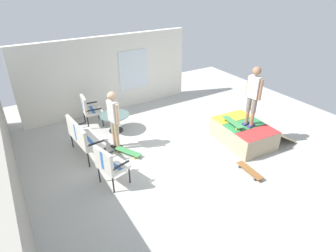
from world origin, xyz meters
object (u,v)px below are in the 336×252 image
Objects in this scene: person_skater at (253,93)px; skate_ramp at (244,133)px; patio_chair_by_wall at (109,163)px; patio_bench at (82,136)px; patio_chair_near_house at (88,108)px; skateboard_on_ramp at (233,122)px; patio_table at (115,119)px; skateboard_spare at (250,170)px; person_watching at (114,116)px; skateboard_by_bench at (128,152)px.

skate_ramp is at bearing 11.26° from person_skater.
patio_chair_by_wall is 0.60× the size of person_skater.
patio_chair_by_wall is (0.23, 4.02, 0.32)m from skate_ramp.
patio_chair_by_wall is 4.17m from person_skater.
patio_chair_near_house is (1.63, -0.68, -0.00)m from patio_bench.
skate_ramp is 1.30m from person_skater.
skate_ramp is at bearing -134.09° from patio_chair_near_house.
patio_chair_near_house is at bearing 44.44° from skateboard_on_ramp.
person_skater reaches higher than skateboard_on_ramp.
patio_bench is 1.27× the size of patio_chair_near_house.
skateboard_spare is (-3.74, -2.01, -0.32)m from patio_table.
skate_ramp is 3.75m from person_watching.
patio_bench is 1.77m from patio_chair_near_house.
skate_ramp is 2.56× the size of skateboard_spare.
patio_chair_near_house is at bearing 29.36° from skateboard_spare.
skateboard_spare is at bearing -136.33° from skateboard_by_bench.
person_watching reaches higher than patio_chair_by_wall.
skateboard_by_bench is 0.99× the size of skateboard_spare.
skateboard_spare is 0.99× the size of skateboard_on_ramp.
patio_chair_by_wall is at bearing 155.18° from patio_table.
person_skater is (-1.86, -4.20, 0.97)m from patio_bench.
person_watching reaches higher than skateboard_by_bench.
patio_chair_by_wall is at bearing 170.52° from patio_chair_near_house.
patio_table reaches higher than skateboard_by_bench.
skateboard_by_bench is 3.23m from skateboard_spare.
patio_chair_near_house is at bearing 45.22° from person_skater.
skateboard_on_ramp is (0.27, 0.35, -0.91)m from person_skater.
patio_bench is at bearing 5.70° from patio_chair_by_wall.
patio_chair_by_wall is at bearing 88.95° from skateboard_on_ramp.
skateboard_on_ramp is at bearing -135.56° from patio_chair_near_house.
patio_bench is at bearing 66.08° from person_skater.
patio_chair_near_house and patio_chair_by_wall have the same top height.
skateboard_on_ramp is at bearing 53.17° from person_skater.
skate_ramp reaches higher than skateboard_spare.
patio_table is at bearing -21.15° from person_watching.
patio_chair_near_house is 5.05m from person_skater.
person_watching is at bearing 39.91° from skateboard_spare.
patio_bench is 1.59× the size of skateboard_spare.
person_skater is (-0.10, -0.02, 1.29)m from skate_ramp.
skate_ramp is at bearing -38.58° from skateboard_spare.
person_skater is (-1.76, -3.32, 0.59)m from person_watching.
person_skater is 2.13× the size of skateboard_by_bench.
patio_table is at bearing -24.82° from patio_chair_by_wall.
patio_table is at bearing -9.05° from skateboard_by_bench.
skateboard_by_bench is (0.94, -0.86, -0.53)m from patio_chair_by_wall.
patio_table is at bearing 28.24° from skateboard_spare.
patio_chair_near_house is 1.26× the size of skateboard_spare.
person_watching is 3.79m from skateboard_spare.
person_watching reaches higher than patio_table.
patio_chair_by_wall reaches higher than skateboard_on_ramp.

